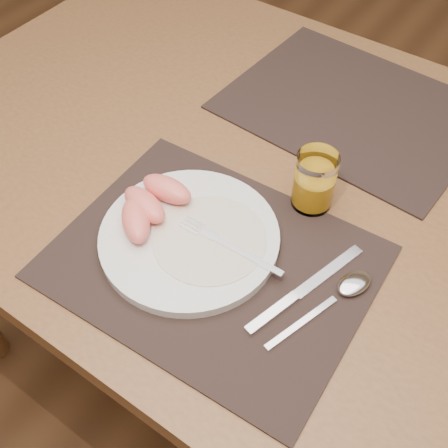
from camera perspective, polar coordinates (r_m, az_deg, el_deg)
ground at (r=1.57m, az=3.48°, el=-14.31°), size 5.00×5.00×0.00m
table at (r=1.02m, az=5.24°, el=2.11°), size 1.40×0.90×0.75m
placemat_near at (r=0.82m, az=-1.18°, el=-3.85°), size 0.46×0.37×0.00m
placemat_far at (r=1.10m, az=12.95°, el=11.45°), size 0.47×0.38×0.00m
plate at (r=0.84m, az=-3.54°, el=-1.37°), size 0.27×0.27×0.02m
plate_dressing at (r=0.83m, az=-1.49°, el=-1.48°), size 0.17×0.17×0.00m
fork at (r=0.82m, az=-0.20°, el=-1.80°), size 0.17×0.02×0.00m
knife at (r=0.79m, az=7.36°, el=-7.19°), size 0.07×0.22×0.01m
spoon at (r=0.81m, az=12.34°, el=-6.46°), size 0.08×0.19×0.01m
juice_glass at (r=0.88m, az=9.15°, el=4.14°), size 0.06×0.06×0.10m
grapefruit_wedges at (r=0.86m, az=-7.60°, el=1.99°), size 0.10×0.14×0.03m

